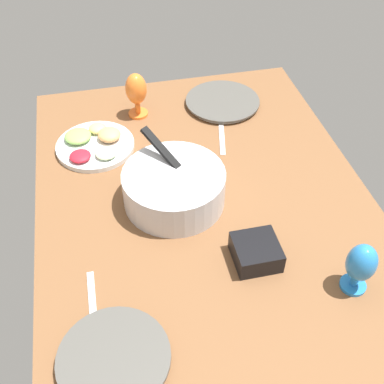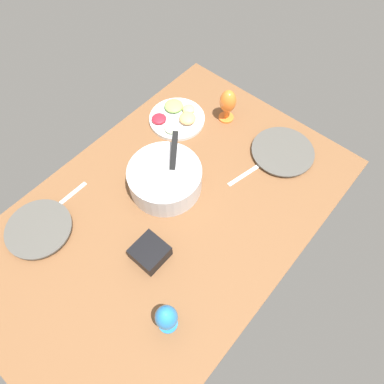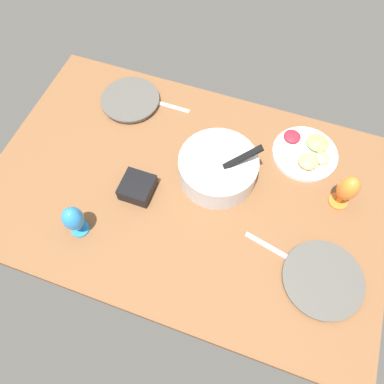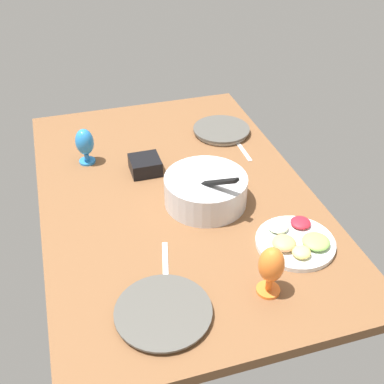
# 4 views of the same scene
# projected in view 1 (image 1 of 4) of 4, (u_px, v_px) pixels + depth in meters

# --- Properties ---
(ground_plane) EXTENTS (1.60, 1.04, 0.04)m
(ground_plane) POSITION_uv_depth(u_px,v_px,m) (211.00, 223.00, 1.46)
(ground_plane) COLOR brown
(dinner_plate_left) EXTENTS (0.27, 0.27, 0.03)m
(dinner_plate_left) POSITION_uv_depth(u_px,v_px,m) (114.00, 359.00, 1.11)
(dinner_plate_left) COLOR silver
(dinner_plate_left) RESTS_ON ground_plane
(dinner_plate_right) EXTENTS (0.29, 0.29, 0.02)m
(dinner_plate_right) POSITION_uv_depth(u_px,v_px,m) (223.00, 102.00, 1.88)
(dinner_plate_right) COLOR silver
(dinner_plate_right) RESTS_ON ground_plane
(mixing_bowl) EXTENTS (0.31, 0.31, 0.19)m
(mixing_bowl) POSITION_uv_depth(u_px,v_px,m) (174.00, 186.00, 1.46)
(mixing_bowl) COLOR silver
(mixing_bowl) RESTS_ON ground_plane
(fruit_platter) EXTENTS (0.27, 0.27, 0.06)m
(fruit_platter) POSITION_uv_depth(u_px,v_px,m) (95.00, 143.00, 1.68)
(fruit_platter) COLOR silver
(fruit_platter) RESTS_ON ground_plane
(hurricane_glass_orange) EXTENTS (0.08, 0.08, 0.17)m
(hurricane_glass_orange) POSITION_uv_depth(u_px,v_px,m) (136.00, 91.00, 1.76)
(hurricane_glass_orange) COLOR orange
(hurricane_glass_orange) RESTS_ON ground_plane
(hurricane_glass_blue) EXTENTS (0.08, 0.08, 0.16)m
(hurricane_glass_blue) POSITION_uv_depth(u_px,v_px,m) (361.00, 265.00, 1.21)
(hurricane_glass_blue) COLOR #2980D0
(hurricane_glass_blue) RESTS_ON ground_plane
(square_bowl_black) EXTENTS (0.12, 0.12, 0.06)m
(square_bowl_black) POSITION_uv_depth(u_px,v_px,m) (256.00, 251.00, 1.31)
(square_bowl_black) COLOR black
(square_bowl_black) RESTS_ON ground_plane
(fork_by_left_plate) EXTENTS (0.18, 0.02, 0.01)m
(fork_by_left_plate) POSITION_uv_depth(u_px,v_px,m) (92.00, 300.00, 1.24)
(fork_by_left_plate) COLOR silver
(fork_by_left_plate) RESTS_ON ground_plane
(fork_by_right_plate) EXTENTS (0.18, 0.06, 0.01)m
(fork_by_right_plate) POSITION_uv_depth(u_px,v_px,m) (222.00, 138.00, 1.73)
(fork_by_right_plate) COLOR silver
(fork_by_right_plate) RESTS_ON ground_plane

